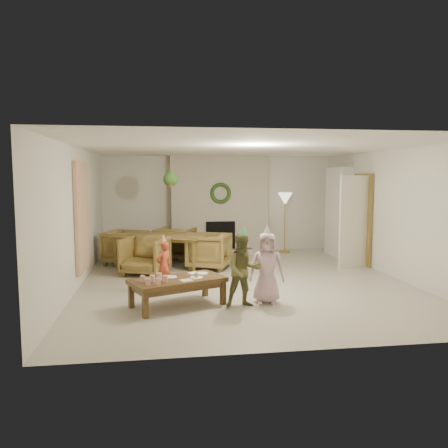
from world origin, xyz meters
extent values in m
plane|color=#B7B29E|center=(0.00, 0.00, 0.00)|extent=(7.00, 7.00, 0.00)
plane|color=white|center=(0.00, 0.00, 2.50)|extent=(7.00, 7.00, 0.00)
plane|color=silver|center=(0.00, 3.50, 1.25)|extent=(7.00, 0.00, 7.00)
plane|color=silver|center=(0.00, -3.50, 1.25)|extent=(7.00, 0.00, 7.00)
plane|color=silver|center=(-3.00, 0.00, 1.25)|extent=(0.00, 7.00, 7.00)
plane|color=silver|center=(3.00, 0.00, 1.25)|extent=(0.00, 7.00, 7.00)
cube|color=#5B2F18|center=(0.00, 3.30, 1.25)|extent=(2.50, 0.40, 2.50)
cube|color=#5A2A18|center=(0.00, 2.95, 0.06)|extent=(1.60, 0.30, 0.12)
cube|color=black|center=(0.00, 3.12, 0.45)|extent=(0.75, 0.12, 0.75)
torus|color=#204319|center=(0.00, 3.07, 1.55)|extent=(0.54, 0.10, 0.54)
cylinder|color=gold|center=(1.68, 3.00, 0.02)|extent=(0.29, 0.29, 0.03)
cylinder|color=gold|center=(1.68, 3.00, 0.73)|extent=(0.03, 0.03, 1.40)
cone|color=beige|center=(1.68, 3.00, 1.40)|extent=(0.37, 0.37, 0.31)
cube|color=white|center=(2.84, 2.30, 1.10)|extent=(0.30, 1.00, 2.20)
cube|color=white|center=(2.82, 2.30, 0.45)|extent=(0.30, 0.92, 0.03)
cube|color=white|center=(2.82, 2.30, 0.85)|extent=(0.30, 0.92, 0.03)
cube|color=white|center=(2.82, 2.30, 1.25)|extent=(0.30, 0.92, 0.03)
cube|color=white|center=(2.82, 2.30, 1.65)|extent=(0.30, 0.92, 0.03)
cube|color=maroon|center=(2.80, 2.15, 0.59)|extent=(0.20, 0.40, 0.24)
cube|color=#245D87|center=(2.80, 2.35, 0.99)|extent=(0.20, 0.44, 0.24)
cube|color=#BE7928|center=(2.80, 2.20, 1.38)|extent=(0.20, 0.36, 0.22)
cube|color=brown|center=(2.96, 1.20, 1.02)|extent=(0.05, 0.86, 2.04)
cube|color=beige|center=(2.58, 0.82, 1.00)|extent=(0.77, 0.32, 2.00)
cube|color=beige|center=(-2.96, 0.20, 1.25)|extent=(0.06, 1.20, 2.00)
imported|color=brown|center=(-1.52, 1.61, 0.35)|extent=(2.25, 1.78, 0.70)
imported|color=brown|center=(-1.85, 0.81, 0.38)|extent=(1.08, 1.10, 0.77)
imported|color=brown|center=(-1.18, 2.42, 0.38)|extent=(1.08, 1.10, 0.77)
imported|color=brown|center=(-2.32, 1.95, 0.38)|extent=(1.10, 1.08, 0.77)
imported|color=brown|center=(-0.51, 1.19, 0.38)|extent=(1.10, 1.08, 0.77)
cylinder|color=tan|center=(-1.30, 1.50, 2.15)|extent=(0.01, 0.01, 0.70)
cylinder|color=brown|center=(-1.30, 1.50, 1.80)|extent=(0.16, 0.16, 0.12)
sphere|color=#2A531B|center=(-1.30, 1.50, 1.92)|extent=(0.32, 0.32, 0.32)
cube|color=#51391B|center=(-1.30, -1.51, 0.40)|extent=(1.57, 1.20, 0.07)
cube|color=#51391B|center=(-1.30, -1.51, 0.33)|extent=(1.43, 1.06, 0.09)
cube|color=#51391B|center=(-1.77, -2.03, 0.18)|extent=(0.10, 0.10, 0.37)
cube|color=#51391B|center=(-0.60, -1.53, 0.18)|extent=(0.10, 0.10, 0.37)
cube|color=#51391B|center=(-2.00, -1.50, 0.18)|extent=(0.10, 0.10, 0.37)
cube|color=#51391B|center=(-0.82, -1.00, 0.18)|extent=(0.10, 0.10, 0.37)
cylinder|color=white|center=(-1.73, -1.88, 0.48)|extent=(0.10, 0.10, 0.10)
cylinder|color=white|center=(-1.82, -1.68, 0.48)|extent=(0.10, 0.10, 0.10)
cylinder|color=white|center=(-1.59, -1.88, 0.48)|extent=(0.10, 0.10, 0.10)
cylinder|color=white|center=(-1.67, -1.68, 0.48)|extent=(0.10, 0.10, 0.10)
cylinder|color=white|center=(-1.48, -1.74, 0.48)|extent=(0.10, 0.10, 0.10)
cylinder|color=white|center=(-1.57, -1.54, 0.48)|extent=(0.10, 0.10, 0.10)
cylinder|color=white|center=(-1.40, -1.42, 0.44)|extent=(0.26, 0.26, 0.01)
cylinder|color=white|center=(-1.00, -1.51, 0.44)|extent=(0.26, 0.26, 0.01)
cylinder|color=white|center=(-0.89, -1.22, 0.44)|extent=(0.26, 0.26, 0.01)
sphere|color=tan|center=(-1.00, -1.51, 0.48)|extent=(0.10, 0.10, 0.08)
cube|color=#F7B6CC|center=(-1.17, -1.67, 0.44)|extent=(0.21, 0.21, 0.01)
cube|color=#F7B6CC|center=(-1.02, -1.19, 0.44)|extent=(0.21, 0.21, 0.01)
imported|color=#A33C22|center=(-1.49, -0.59, 0.44)|extent=(0.38, 0.37, 0.88)
cone|color=#ECC24E|center=(-1.49, -0.59, 0.92)|extent=(0.15, 0.15, 0.17)
imported|color=brown|center=(-0.30, -1.68, 0.57)|extent=(0.57, 0.46, 1.13)
cone|color=#53C363|center=(-0.30, -1.68, 1.17)|extent=(0.17, 0.17, 0.18)
imported|color=#D1A7B4|center=(0.09, -1.54, 0.56)|extent=(0.61, 0.46, 1.12)
cone|color=silver|center=(0.09, -1.54, 1.16)|extent=(0.19, 0.19, 0.20)
camera|label=1|loc=(-1.56, -8.28, 2.00)|focal=36.08mm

